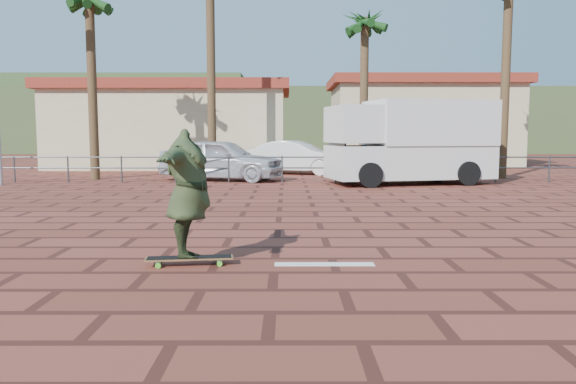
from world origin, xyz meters
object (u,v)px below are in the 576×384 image
Objects in this scene: longboard at (189,258)px; car_silver at (222,159)px; car_white at (297,157)px; skateboarder at (188,193)px; campervan at (411,140)px.

longboard is 14.32m from car_silver.
longboard is at bearing -165.86° from car_white.
skateboarder is 0.35× the size of campervan.
campervan is at bearing -23.12° from skateboarder.
longboard is 17.86m from car_white.
car_white is at bearing -4.28° from skateboarder.
car_silver is at bearing 87.32° from longboard.
skateboarder is 17.85m from car_white.
campervan is 1.36× the size of car_white.
longboard is at bearing -127.04° from campervan.
longboard is 0.20× the size of campervan.
car_silver is at bearing 159.37° from car_white.
campervan is (5.86, 12.76, 0.57)m from skateboarder.
campervan is at bearing 57.88° from longboard.
car_white is (1.81, 17.75, -0.26)m from skateboarder.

